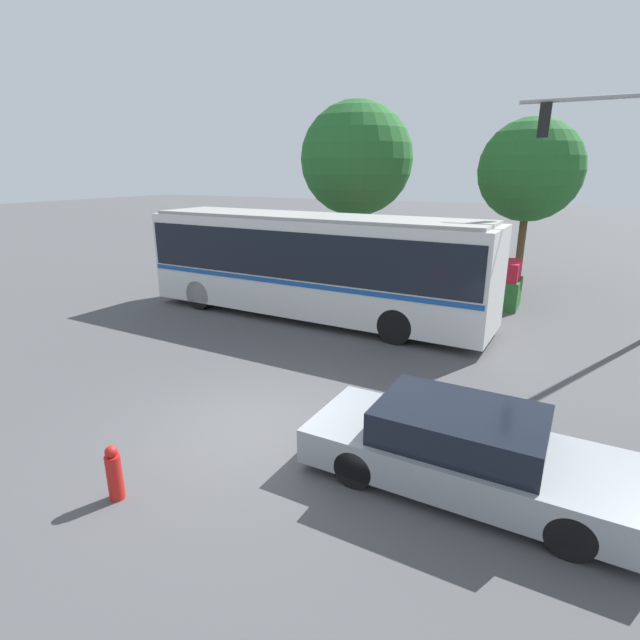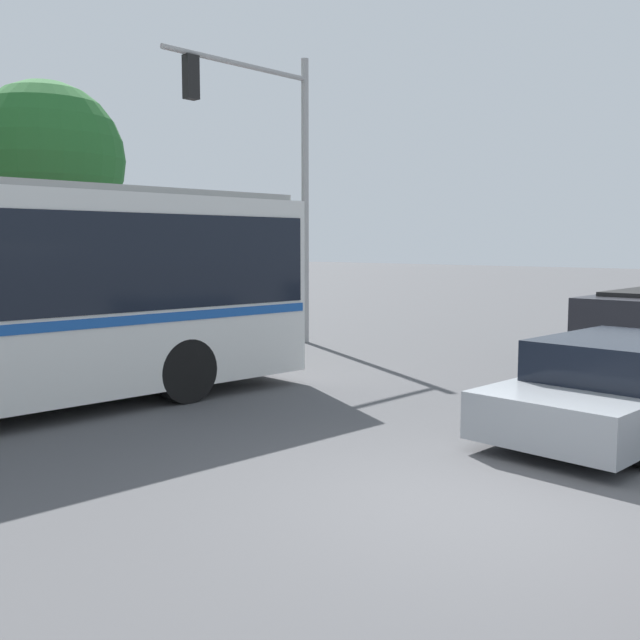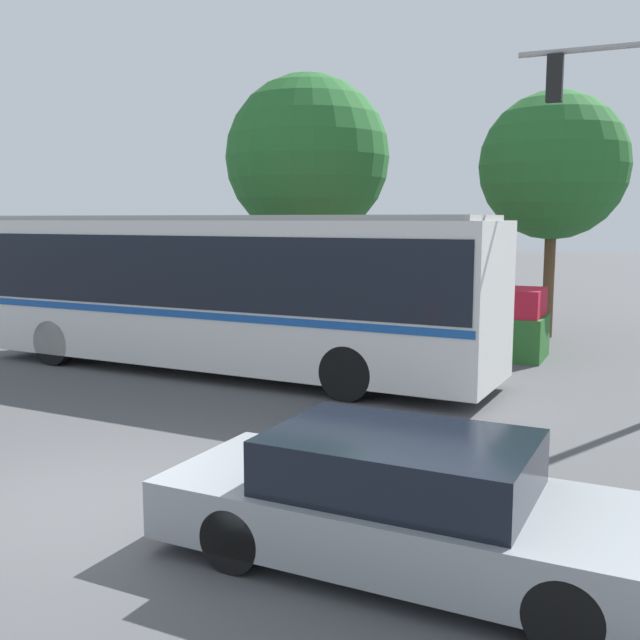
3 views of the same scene
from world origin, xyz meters
The scene contains 4 objects.
ground_plane centered at (0.00, 0.00, 0.00)m, with size 140.00×140.00×0.00m, color #4C4C4F.
sedan_foreground centered at (3.78, 0.09, 0.59)m, with size 4.83×1.98×1.24m.
traffic_light_pole centered at (6.11, 9.26, 4.41)m, with size 4.18×0.24×6.92m.
street_tree_centre centered at (3.02, 14.55, 4.60)m, with size 3.91×3.91×6.57m.
Camera 2 is at (-5.71, -3.49, 2.44)m, focal length 40.65 mm.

